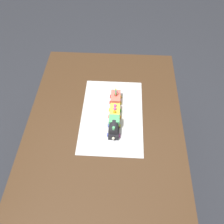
{
  "coord_description": "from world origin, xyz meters",
  "views": [
    {
      "loc": [
        -0.78,
        -0.09,
        1.94
      ],
      "look_at": [
        0.08,
        -0.04,
        0.77
      ],
      "focal_mm": 35.8,
      "sensor_mm": 36.0,
      "label": 1
    }
  ],
  "objects_px": {
    "cake_car_tanker_lemon": "(115,112)",
    "birthday_candle": "(116,92)",
    "dining_table": "(105,133)",
    "cake_locomotive": "(114,127)",
    "cake_car_gondola_coral": "(116,98)"
  },
  "relations": [
    {
      "from": "cake_locomotive",
      "to": "cake_car_tanker_lemon",
      "type": "distance_m",
      "value": 0.13
    },
    {
      "from": "cake_car_tanker_lemon",
      "to": "cake_car_gondola_coral",
      "type": "bearing_deg",
      "value": 0.0
    },
    {
      "from": "cake_car_tanker_lemon",
      "to": "birthday_candle",
      "type": "bearing_deg",
      "value": 0.0
    },
    {
      "from": "dining_table",
      "to": "cake_car_tanker_lemon",
      "type": "relative_size",
      "value": 14.0
    },
    {
      "from": "cake_locomotive",
      "to": "cake_car_gondola_coral",
      "type": "xyz_separation_m",
      "value": [
        0.25,
        -0.0,
        -0.02
      ]
    },
    {
      "from": "cake_locomotive",
      "to": "cake_car_tanker_lemon",
      "type": "bearing_deg",
      "value": -0.0
    },
    {
      "from": "cake_locomotive",
      "to": "birthday_candle",
      "type": "distance_m",
      "value": 0.24
    },
    {
      "from": "birthday_candle",
      "to": "cake_car_gondola_coral",
      "type": "bearing_deg",
      "value": -0.0
    },
    {
      "from": "cake_car_gondola_coral",
      "to": "birthday_candle",
      "type": "bearing_deg",
      "value": 180.0
    },
    {
      "from": "cake_car_gondola_coral",
      "to": "birthday_candle",
      "type": "distance_m",
      "value": 0.07
    },
    {
      "from": "dining_table",
      "to": "birthday_candle",
      "type": "xyz_separation_m",
      "value": [
        0.19,
        -0.06,
        0.21
      ]
    },
    {
      "from": "cake_locomotive",
      "to": "dining_table",
      "type": "bearing_deg",
      "value": 52.94
    },
    {
      "from": "cake_locomotive",
      "to": "cake_car_tanker_lemon",
      "type": "xyz_separation_m",
      "value": [
        0.13,
        -0.0,
        -0.02
      ]
    },
    {
      "from": "birthday_candle",
      "to": "cake_car_tanker_lemon",
      "type": "bearing_deg",
      "value": -180.0
    },
    {
      "from": "cake_locomotive",
      "to": "birthday_candle",
      "type": "relative_size",
      "value": 2.18
    }
  ]
}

